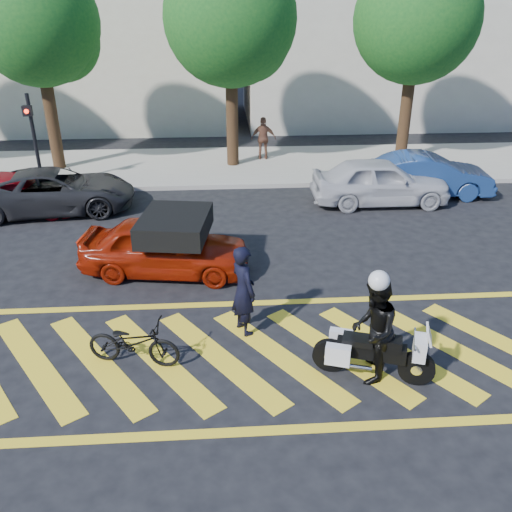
{
  "coord_description": "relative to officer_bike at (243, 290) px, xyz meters",
  "views": [
    {
      "loc": [
        -0.48,
        -8.15,
        6.04
      ],
      "look_at": [
        0.21,
        2.07,
        1.05
      ],
      "focal_mm": 38.0,
      "sensor_mm": 36.0,
      "label": 1
    }
  ],
  "objects": [
    {
      "name": "signal_pole",
      "position": [
        -6.39,
        8.88,
        1.0
      ],
      "size": [
        0.28,
        0.43,
        3.2
      ],
      "color": "black",
      "rests_on": "ground"
    },
    {
      "name": "bicycle",
      "position": [
        -2.01,
        -0.9,
        -0.48
      ],
      "size": [
        1.78,
        0.95,
        0.89
      ],
      "primitive_type": "imported",
      "rotation": [
        0.0,
        0.0,
        1.35
      ],
      "color": "black",
      "rests_on": "ground"
    },
    {
      "name": "red_convertible",
      "position": [
        -1.73,
        2.64,
        -0.25
      ],
      "size": [
        4.12,
        2.13,
        1.34
      ],
      "primitive_type": "imported",
      "rotation": [
        0.0,
        0.0,
        1.43
      ],
      "color": "maroon",
      "rests_on": "ground"
    },
    {
      "name": "officer_moto",
      "position": [
        2.11,
        -1.57,
        0.04
      ],
      "size": [
        0.98,
        1.11,
        1.91
      ],
      "primitive_type": "imported",
      "rotation": [
        0.0,
        0.0,
        -1.89
      ],
      "color": "black",
      "rests_on": "ground"
    },
    {
      "name": "sidewalk",
      "position": [
        0.11,
        11.14,
        -0.84
      ],
      "size": [
        60.0,
        5.0,
        0.15
      ],
      "primitive_type": "cube",
      "color": "#9E998E",
      "rests_on": "ground"
    },
    {
      "name": "pedestrian_right",
      "position": [
        1.33,
        11.79,
        0.04
      ],
      "size": [
        0.98,
        0.46,
        1.62
      ],
      "primitive_type": "imported",
      "rotation": [
        0.0,
        0.0,
        3.08
      ],
      "color": "brown",
      "rests_on": "sidewalk"
    },
    {
      "name": "parked_right",
      "position": [
        6.36,
        7.62,
        -0.24
      ],
      "size": [
        4.25,
        1.81,
        1.36
      ],
      "primitive_type": "imported",
      "rotation": [
        0.0,
        0.0,
        1.48
      ],
      "color": "navy",
      "rests_on": "ground"
    },
    {
      "name": "parked_mid_left",
      "position": [
        -5.39,
        6.94,
        -0.27
      ],
      "size": [
        4.89,
        2.64,
        1.3
      ],
      "primitive_type": "imported",
      "rotation": [
        0.0,
        0.0,
        1.68
      ],
      "color": "black",
      "rests_on": "ground"
    },
    {
      "name": "building_right",
      "position": [
        9.11,
        20.14,
        4.58
      ],
      "size": [
        16.0,
        8.0,
        11.0
      ],
      "primitive_type": "cube",
      "color": "beige",
      "rests_on": "ground"
    },
    {
      "name": "parked_left",
      "position": [
        -6.59,
        6.94,
        -0.34
      ],
      "size": [
        4.12,
        1.87,
        1.17
      ],
      "primitive_type": "imported",
      "rotation": [
        0.0,
        0.0,
        1.51
      ],
      "color": "maroon",
      "rests_on": "ground"
    },
    {
      "name": "parked_mid_right",
      "position": [
        4.61,
        6.94,
        -0.19
      ],
      "size": [
        4.28,
        1.73,
        1.46
      ],
      "primitive_type": "imported",
      "rotation": [
        0.0,
        0.0,
        1.57
      ],
      "color": "silver",
      "rests_on": "ground"
    },
    {
      "name": "tree_left",
      "position": [
        -6.26,
        11.2,
        4.08
      ],
      "size": [
        4.2,
        4.2,
        7.26
      ],
      "color": "black",
      "rests_on": "ground"
    },
    {
      "name": "crosswalk",
      "position": [
        0.07,
        -0.86,
        -0.92
      ],
      "size": [
        12.33,
        4.0,
        0.01
      ],
      "color": "yellow",
      "rests_on": "ground"
    },
    {
      "name": "ground",
      "position": [
        0.11,
        -0.86,
        -0.92
      ],
      "size": [
        90.0,
        90.0,
        0.0
      ],
      "primitive_type": "plane",
      "color": "black",
      "rests_on": "ground"
    },
    {
      "name": "officer_bike",
      "position": [
        0.0,
        0.0,
        0.0
      ],
      "size": [
        0.7,
        0.8,
        1.84
      ],
      "primitive_type": "imported",
      "rotation": [
        0.0,
        0.0,
        2.04
      ],
      "color": "black",
      "rests_on": "ground"
    },
    {
      "name": "tree_center",
      "position": [
        0.24,
        11.2,
        4.18
      ],
      "size": [
        4.6,
        4.6,
        7.56
      ],
      "color": "black",
      "rests_on": "ground"
    },
    {
      "name": "tree_right",
      "position": [
        6.74,
        11.2,
        4.13
      ],
      "size": [
        4.4,
        4.4,
        7.41
      ],
      "color": "black",
      "rests_on": "ground"
    },
    {
      "name": "building_left",
      "position": [
        -7.89,
        20.14,
        4.08
      ],
      "size": [
        16.0,
        8.0,
        10.0
      ],
      "primitive_type": "cube",
      "color": "beige",
      "rests_on": "ground"
    },
    {
      "name": "police_motorcycle",
      "position": [
        2.12,
        -1.56,
        -0.42
      ],
      "size": [
        2.02,
        1.01,
        0.92
      ],
      "rotation": [
        0.0,
        0.0,
        -0.32
      ],
      "color": "black",
      "rests_on": "ground"
    }
  ]
}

